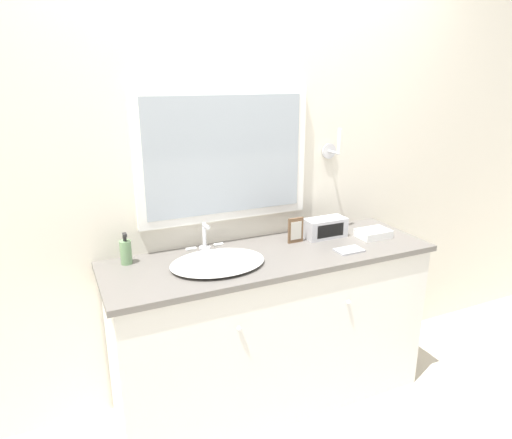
% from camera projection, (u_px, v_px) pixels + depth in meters
% --- Properties ---
extents(ground_plane, '(14.00, 14.00, 0.00)m').
position_uv_depth(ground_plane, '(298.00, 433.00, 2.38)').
color(ground_plane, beige).
extents(wall_back, '(8.00, 0.18, 2.55)m').
position_uv_depth(wall_back, '(248.00, 171.00, 2.54)').
color(wall_back, silver).
rests_on(wall_back, ground_plane).
extents(vanity_counter, '(1.75, 0.56, 0.89)m').
position_uv_depth(vanity_counter, '(271.00, 328.00, 2.52)').
color(vanity_counter, silver).
rests_on(vanity_counter, ground_plane).
extents(sink_basin, '(0.47, 0.41, 0.17)m').
position_uv_depth(sink_basin, '(217.00, 261.00, 2.24)').
color(sink_basin, white).
rests_on(sink_basin, vanity_counter).
extents(soap_bottle, '(0.06, 0.06, 0.16)m').
position_uv_depth(soap_bottle, '(126.00, 252.00, 2.24)').
color(soap_bottle, '#709966').
rests_on(soap_bottle, vanity_counter).
extents(appliance_box, '(0.24, 0.11, 0.11)m').
position_uv_depth(appliance_box, '(325.00, 228.00, 2.62)').
color(appliance_box, '#BCBCC1').
rests_on(appliance_box, vanity_counter).
extents(picture_frame, '(0.09, 0.01, 0.14)m').
position_uv_depth(picture_frame, '(296.00, 230.00, 2.53)').
color(picture_frame, brown).
rests_on(picture_frame, vanity_counter).
extents(hand_towel_near_sink, '(0.18, 0.13, 0.04)m').
position_uv_depth(hand_towel_near_sink, '(373.00, 233.00, 2.63)').
color(hand_towel_near_sink, white).
rests_on(hand_towel_near_sink, vanity_counter).
extents(metal_tray, '(0.15, 0.10, 0.01)m').
position_uv_depth(metal_tray, '(349.00, 250.00, 2.42)').
color(metal_tray, '#ADADB2').
rests_on(metal_tray, vanity_counter).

